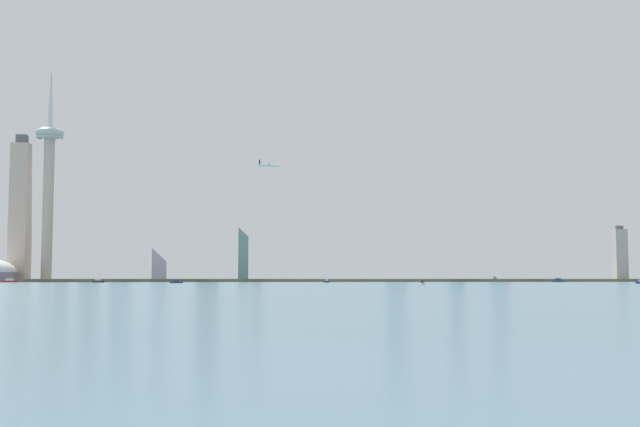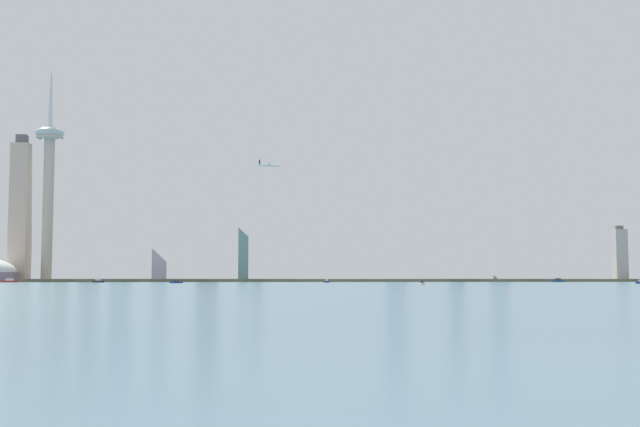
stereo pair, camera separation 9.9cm
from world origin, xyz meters
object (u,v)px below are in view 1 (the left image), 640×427
skyscraper_7 (500,252)px  boat_3 (10,281)px  skyscraper_8 (123,213)px  skyscraper_9 (161,221)px  skyscraper_6 (395,220)px  skyscraper_2 (496,224)px  boat_7 (421,283)px  boat_4 (327,281)px  observation_tower (49,171)px  skyscraper_5 (257,242)px  skyscraper_13 (91,220)px  boat_0 (98,281)px  skyscraper_10 (455,241)px  skyscraper_4 (16,213)px  airplane (269,165)px  boat_6 (640,282)px  skyscraper_11 (208,224)px  boat_2 (176,282)px  skyscraper_0 (63,220)px  skyscraper_1 (618,255)px  skyscraper_3 (243,253)px  boat_5 (558,281)px  skyscraper_12 (21,211)px

skyscraper_7 → boat_3: (-596.63, -163.48, -38.24)m
skyscraper_8 → skyscraper_9: size_ratio=1.15×
skyscraper_6 → skyscraper_9: (-306.39, -24.78, -4.50)m
skyscraper_2 → skyscraper_8: bearing=172.6°
boat_7 → skyscraper_6: bearing=-14.7°
boat_3 → boat_4: 347.74m
observation_tower → skyscraper_8: (83.72, 47.71, -48.82)m
skyscraper_5 → skyscraper_13: bearing=-178.0°
skyscraper_13 → boat_0: (47.46, -181.27, -76.72)m
skyscraper_10 → skyscraper_13: skyscraper_13 is taller
skyscraper_7 → skyscraper_8: 507.18m
observation_tower → boat_0: observation_tower is taller
boat_7 → skyscraper_8: bearing=27.5°
skyscraper_6 → skyscraper_4: bearing=179.8°
skyscraper_7 → airplane: (-314.53, -114.93, 98.88)m
skyscraper_6 → boat_6: size_ratio=22.46×
skyscraper_10 → skyscraper_11: bearing=179.6°
skyscraper_10 → skyscraper_7: bearing=11.1°
skyscraper_7 → skyscraper_2: bearing=-111.1°
skyscraper_6 → boat_7: 439.79m
observation_tower → skyscraper_2: bearing=-1.5°
skyscraper_9 → boat_2: bearing=-79.7°
skyscraper_10 → boat_0: bearing=-156.4°
skyscraper_0 → skyscraper_1: bearing=-7.3°
skyscraper_3 → skyscraper_10: 282.85m
skyscraper_0 → boat_5: bearing=-14.9°
skyscraper_6 → boat_4: bearing=-116.3°
boat_0 → skyscraper_4: bearing=-21.9°
skyscraper_11 → boat_6: 553.69m
skyscraper_2 → skyscraper_12: (-599.17, 20.08, 15.53)m
skyscraper_2 → skyscraper_7: skyscraper_2 is taller
skyscraper_8 → boat_3: bearing=-119.3°
skyscraper_8 → skyscraper_13: skyscraper_8 is taller
skyscraper_2 → skyscraper_5: skyscraper_2 is taller
boat_7 → boat_0: bearing=44.1°
skyscraper_4 → boat_5: skyscraper_4 is taller
boat_3 → boat_5: bearing=-31.0°
skyscraper_12 → skyscraper_1: bearing=-3.2°
skyscraper_9 → skyscraper_13: 91.13m
skyscraper_9 → boat_6: skyscraper_9 is taller
skyscraper_0 → skyscraper_10: (517.79, -19.81, -27.57)m
skyscraper_9 → skyscraper_1: bearing=-5.3°
skyscraper_1 → boat_5: bearing=-146.4°
skyscraper_12 → skyscraper_13: bearing=15.3°
skyscraper_5 → skyscraper_7: (328.49, 11.90, -11.15)m
skyscraper_1 → skyscraper_3: (-472.28, 40.54, 2.62)m
boat_6 → airplane: bearing=-171.3°
skyscraper_12 → boat_3: 151.83m
skyscraper_1 → boat_0: skyscraper_1 is taller
skyscraper_6 → skyscraper_10: bearing=-5.1°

